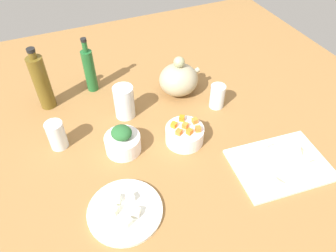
{
  "coord_description": "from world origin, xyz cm",
  "views": [
    {
      "loc": [
        -30.92,
        -72.98,
        84.64
      ],
      "look_at": [
        0.0,
        0.0,
        8.0
      ],
      "focal_mm": 34.0,
      "sensor_mm": 36.0,
      "label": 1
    }
  ],
  "objects_px": {
    "teapot": "(179,79)",
    "drinking_glass_1": "(57,135)",
    "plate_tofu": "(125,211)",
    "drinking_glass_2": "(217,96)",
    "bowl_carrots": "(185,135)",
    "bottle_0": "(89,70)",
    "bottle_1": "(41,82)",
    "drinking_glass_0": "(124,102)",
    "cutting_board": "(280,165)",
    "bowl_greens": "(123,143)"
  },
  "relations": [
    {
      "from": "teapot",
      "to": "drinking_glass_0",
      "type": "distance_m",
      "value": 0.25
    },
    {
      "from": "bowl_greens",
      "to": "bottle_1",
      "type": "height_order",
      "value": "bottle_1"
    },
    {
      "from": "bowl_greens",
      "to": "drinking_glass_1",
      "type": "distance_m",
      "value": 0.22
    },
    {
      "from": "drinking_glass_0",
      "to": "drinking_glass_1",
      "type": "distance_m",
      "value": 0.27
    },
    {
      "from": "cutting_board",
      "to": "drinking_glass_2",
      "type": "height_order",
      "value": "drinking_glass_2"
    },
    {
      "from": "bowl_carrots",
      "to": "drinking_glass_2",
      "type": "height_order",
      "value": "drinking_glass_2"
    },
    {
      "from": "bottle_0",
      "to": "bottle_1",
      "type": "height_order",
      "value": "bottle_1"
    },
    {
      "from": "plate_tofu",
      "to": "teapot",
      "type": "distance_m",
      "value": 0.59
    },
    {
      "from": "teapot",
      "to": "drinking_glass_1",
      "type": "xyz_separation_m",
      "value": [
        -0.5,
        -0.11,
        -0.01
      ]
    },
    {
      "from": "bottle_0",
      "to": "plate_tofu",
      "type": "bearing_deg",
      "value": -94.83
    },
    {
      "from": "plate_tofu",
      "to": "bottle_0",
      "type": "xyz_separation_m",
      "value": [
        0.05,
        0.61,
        0.09
      ]
    },
    {
      "from": "drinking_glass_0",
      "to": "cutting_board",
      "type": "bearing_deg",
      "value": -48.23
    },
    {
      "from": "bowl_carrots",
      "to": "drinking_glass_0",
      "type": "bearing_deg",
      "value": 125.31
    },
    {
      "from": "bowl_greens",
      "to": "bottle_0",
      "type": "relative_size",
      "value": 0.52
    },
    {
      "from": "bottle_1",
      "to": "drinking_glass_2",
      "type": "bearing_deg",
      "value": -23.21
    },
    {
      "from": "bottle_0",
      "to": "cutting_board",
      "type": "bearing_deg",
      "value": -54.21
    },
    {
      "from": "drinking_glass_2",
      "to": "drinking_glass_0",
      "type": "bearing_deg",
      "value": 165.64
    },
    {
      "from": "bowl_greens",
      "to": "drinking_glass_2",
      "type": "height_order",
      "value": "drinking_glass_2"
    },
    {
      "from": "cutting_board",
      "to": "bowl_carrots",
      "type": "bearing_deg",
      "value": 136.85
    },
    {
      "from": "drinking_glass_2",
      "to": "bottle_0",
      "type": "bearing_deg",
      "value": 144.72
    },
    {
      "from": "bottle_0",
      "to": "drinking_glass_1",
      "type": "height_order",
      "value": "bottle_0"
    },
    {
      "from": "bottle_1",
      "to": "drinking_glass_1",
      "type": "distance_m",
      "value": 0.24
    },
    {
      "from": "drinking_glass_0",
      "to": "drinking_glass_2",
      "type": "bearing_deg",
      "value": -14.36
    },
    {
      "from": "bowl_carrots",
      "to": "bottle_0",
      "type": "xyz_separation_m",
      "value": [
        -0.23,
        0.42,
        0.07
      ]
    },
    {
      "from": "cutting_board",
      "to": "drinking_glass_0",
      "type": "distance_m",
      "value": 0.59
    },
    {
      "from": "drinking_glass_1",
      "to": "bottle_1",
      "type": "bearing_deg",
      "value": 91.06
    },
    {
      "from": "cutting_board",
      "to": "drinking_glass_2",
      "type": "bearing_deg",
      "value": 97.18
    },
    {
      "from": "plate_tofu",
      "to": "drinking_glass_2",
      "type": "relative_size",
      "value": 2.26
    },
    {
      "from": "bowl_carrots",
      "to": "bottle_1",
      "type": "height_order",
      "value": "bottle_1"
    },
    {
      "from": "plate_tofu",
      "to": "cutting_board",
      "type": "bearing_deg",
      "value": -3.7
    },
    {
      "from": "bowl_greens",
      "to": "bowl_carrots",
      "type": "relative_size",
      "value": 0.91
    },
    {
      "from": "plate_tofu",
      "to": "bottle_1",
      "type": "relative_size",
      "value": 0.86
    },
    {
      "from": "bowl_greens",
      "to": "drinking_glass_1",
      "type": "bearing_deg",
      "value": 152.59
    },
    {
      "from": "bowl_carrots",
      "to": "bottle_1",
      "type": "relative_size",
      "value": 0.52
    },
    {
      "from": "cutting_board",
      "to": "teapot",
      "type": "xyz_separation_m",
      "value": [
        -0.15,
        0.48,
        0.06
      ]
    },
    {
      "from": "plate_tofu",
      "to": "drinking_glass_1",
      "type": "bearing_deg",
      "value": 111.02
    },
    {
      "from": "teapot",
      "to": "drinking_glass_0",
      "type": "relative_size",
      "value": 1.34
    },
    {
      "from": "plate_tofu",
      "to": "bowl_greens",
      "type": "bearing_deg",
      "value": 73.85
    },
    {
      "from": "cutting_board",
      "to": "drinking_glass_0",
      "type": "height_order",
      "value": "drinking_glass_0"
    },
    {
      "from": "bottle_1",
      "to": "plate_tofu",
      "type": "bearing_deg",
      "value": -76.84
    },
    {
      "from": "cutting_board",
      "to": "drinking_glass_2",
      "type": "distance_m",
      "value": 0.35
    },
    {
      "from": "bowl_carrots",
      "to": "drinking_glass_1",
      "type": "distance_m",
      "value": 0.43
    },
    {
      "from": "cutting_board",
      "to": "drinking_glass_1",
      "type": "distance_m",
      "value": 0.75
    },
    {
      "from": "plate_tofu",
      "to": "drinking_glass_2",
      "type": "distance_m",
      "value": 0.57
    },
    {
      "from": "bowl_carrots",
      "to": "drinking_glass_1",
      "type": "bearing_deg",
      "value": 160.2
    },
    {
      "from": "bowl_carrots",
      "to": "bottle_0",
      "type": "relative_size",
      "value": 0.57
    },
    {
      "from": "cutting_board",
      "to": "bottle_1",
      "type": "xyz_separation_m",
      "value": [
        -0.65,
        0.61,
        0.11
      ]
    },
    {
      "from": "bowl_greens",
      "to": "bottle_1",
      "type": "xyz_separation_m",
      "value": [
        -0.2,
        0.34,
        0.08
      ]
    },
    {
      "from": "drinking_glass_1",
      "to": "drinking_glass_2",
      "type": "xyz_separation_m",
      "value": [
        0.6,
        -0.02,
        -0.0
      ]
    },
    {
      "from": "plate_tofu",
      "to": "bowl_greens",
      "type": "height_order",
      "value": "bowl_greens"
    }
  ]
}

